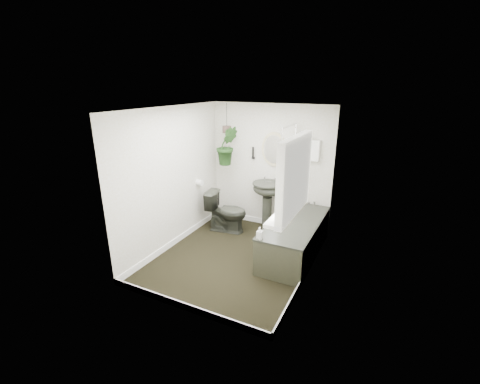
% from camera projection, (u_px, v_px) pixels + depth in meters
% --- Properties ---
extents(floor, '(2.30, 2.80, 0.02)m').
position_uv_depth(floor, '(236.00, 258.00, 5.11)').
color(floor, black).
rests_on(floor, ground).
extents(ceiling, '(2.30, 2.80, 0.02)m').
position_uv_depth(ceiling, '(235.00, 108.00, 4.36)').
color(ceiling, white).
rests_on(ceiling, ground).
extents(wall_back, '(2.30, 0.02, 2.30)m').
position_uv_depth(wall_back, '(270.00, 167.00, 5.93)').
color(wall_back, white).
rests_on(wall_back, ground).
extents(wall_front, '(2.30, 0.02, 2.30)m').
position_uv_depth(wall_front, '(178.00, 224.00, 3.53)').
color(wall_front, white).
rests_on(wall_front, ground).
extents(wall_left, '(0.02, 2.80, 2.30)m').
position_uv_depth(wall_left, '(172.00, 179.00, 5.22)').
color(wall_left, white).
rests_on(wall_left, ground).
extents(wall_right, '(0.02, 2.80, 2.30)m').
position_uv_depth(wall_right, '(313.00, 201.00, 4.25)').
color(wall_right, white).
rests_on(wall_right, ground).
extents(skirting, '(2.30, 2.80, 0.10)m').
position_uv_depth(skirting, '(236.00, 254.00, 5.09)').
color(skirting, white).
rests_on(skirting, floor).
extents(bathtub, '(0.72, 1.72, 0.58)m').
position_uv_depth(bathtub, '(295.00, 238.00, 5.10)').
color(bathtub, '#252821').
rests_on(bathtub, floor).
extents(bath_screen, '(0.04, 0.72, 1.40)m').
position_uv_depth(bath_screen, '(288.00, 168.00, 5.33)').
color(bath_screen, silver).
rests_on(bath_screen, bathtub).
extents(shower_box, '(0.20, 0.10, 0.35)m').
position_uv_depth(shower_box, '(314.00, 150.00, 5.41)').
color(shower_box, white).
rests_on(shower_box, wall_back).
extents(oval_mirror, '(0.46, 0.03, 0.62)m').
position_uv_depth(oval_mirror, '(274.00, 149.00, 5.75)').
color(oval_mirror, '#C1B487').
rests_on(oval_mirror, wall_back).
extents(wall_sconce, '(0.04, 0.04, 0.22)m').
position_uv_depth(wall_sconce, '(253.00, 153.00, 5.94)').
color(wall_sconce, black).
rests_on(wall_sconce, wall_back).
extents(toilet_roll_holder, '(0.11, 0.11, 0.11)m').
position_uv_depth(toilet_roll_holder, '(199.00, 183.00, 5.87)').
color(toilet_roll_holder, white).
rests_on(toilet_roll_holder, wall_left).
extents(window_recess, '(0.08, 1.00, 0.90)m').
position_uv_depth(window_recess, '(295.00, 177.00, 3.52)').
color(window_recess, white).
rests_on(window_recess, wall_right).
extents(window_sill, '(0.18, 1.00, 0.04)m').
position_uv_depth(window_sill, '(287.00, 211.00, 3.68)').
color(window_sill, white).
rests_on(window_sill, wall_right).
extents(window_blinds, '(0.01, 0.86, 0.76)m').
position_uv_depth(window_blinds, '(291.00, 176.00, 3.54)').
color(window_blinds, white).
rests_on(window_blinds, wall_right).
extents(toilet, '(0.79, 0.52, 0.76)m').
position_uv_depth(toilet, '(227.00, 211.00, 5.92)').
color(toilet, '#252821').
rests_on(toilet, floor).
extents(pedestal_sink, '(0.62, 0.56, 0.94)m').
position_uv_depth(pedestal_sink, '(267.00, 207.00, 5.88)').
color(pedestal_sink, '#252821').
rests_on(pedestal_sink, floor).
extents(sill_plant, '(0.25, 0.24, 0.23)m').
position_uv_depth(sill_plant, '(293.00, 192.00, 3.91)').
color(sill_plant, black).
rests_on(sill_plant, window_sill).
extents(hanging_plant, '(0.50, 0.49, 0.71)m').
position_uv_depth(hanging_plant, '(227.00, 146.00, 5.83)').
color(hanging_plant, black).
rests_on(hanging_plant, ceiling).
extents(soap_bottle, '(0.08, 0.08, 0.17)m').
position_uv_depth(soap_bottle, '(260.00, 233.00, 4.42)').
color(soap_bottle, black).
rests_on(soap_bottle, bathtub).
extents(hanging_pot, '(0.16, 0.16, 0.12)m').
position_uv_depth(hanging_pot, '(227.00, 129.00, 5.74)').
color(hanging_pot, '#3F2E28').
rests_on(hanging_pot, ceiling).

